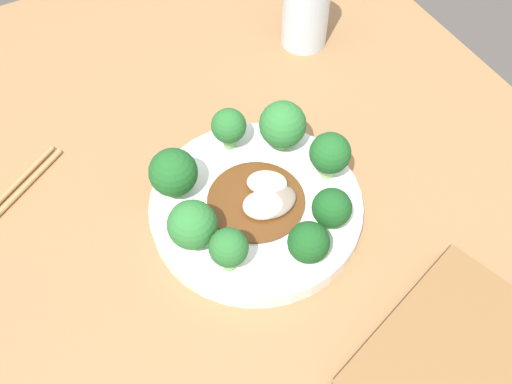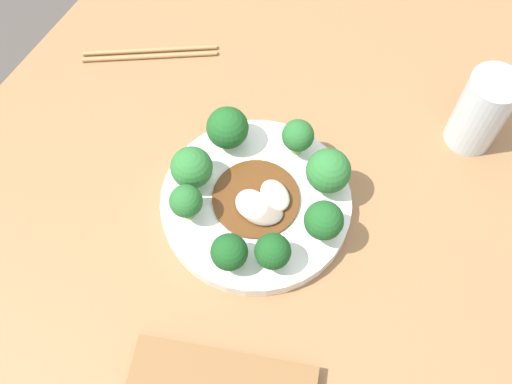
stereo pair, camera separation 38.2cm
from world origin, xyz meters
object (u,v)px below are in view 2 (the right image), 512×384
object	(u,v)px
broccoli_northeast	(228,128)
broccoli_southeast	(328,171)
broccoli_west	(229,252)
broccoli_north	(192,168)
broccoli_southwest	(273,252)
plate	(256,203)
broccoli_east	(298,136)
broccoli_south	(324,221)
drinking_glass	(482,111)
stirfry_center	(260,201)
chopsticks	(150,53)
broccoli_northwest	(186,202)

from	to	relation	value
broccoli_northeast	broccoli_southeast	bearing A→B (deg)	-89.01
broccoli_west	broccoli_northeast	xyz separation A→B (m)	(0.15, 0.09, 0.00)
broccoli_north	broccoli_southwest	size ratio (longest dim) A/B	1.13
plate	broccoli_southeast	size ratio (longest dim) A/B	3.80
broccoli_east	broccoli_southwest	xyz separation A→B (m)	(-0.16, -0.05, -0.00)
broccoli_east	broccoli_northeast	bearing A→B (deg)	110.32
broccoli_south	broccoli_east	xyz separation A→B (m)	(0.10, 0.08, -0.00)
drinking_glass	broccoli_southeast	bearing A→B (deg)	141.38
broccoli_south	stirfry_center	xyz separation A→B (m)	(0.00, 0.09, -0.03)
broccoli_north	stirfry_center	bearing A→B (deg)	-83.44
plate	drinking_glass	distance (m)	0.32
broccoli_southeast	broccoli_northeast	bearing A→B (deg)	90.99
broccoli_southeast	drinking_glass	bearing A→B (deg)	-38.62
broccoli_west	chopsticks	world-z (taller)	broccoli_west
plate	broccoli_east	size ratio (longest dim) A/B	4.33
broccoli_north	broccoli_northwest	xyz separation A→B (m)	(-0.05, -0.02, 0.00)
broccoli_south	broccoli_northwest	bearing A→B (deg)	109.17
broccoli_southeast	broccoli_southwest	bearing A→B (deg)	174.44
broccoli_east	chopsticks	world-z (taller)	broccoli_east
plate	broccoli_northwest	bearing A→B (deg)	132.72
broccoli_north	stirfry_center	size ratio (longest dim) A/B	0.54
broccoli_south	broccoli_northwest	distance (m)	0.17
broccoli_northwest	broccoli_east	distance (m)	0.17
plate	chopsticks	size ratio (longest dim) A/B	1.36
broccoli_southwest	stirfry_center	bearing A→B (deg)	38.62
plate	broccoli_west	size ratio (longest dim) A/B	4.60
broccoli_east	broccoli_northeast	distance (m)	0.09
broccoli_northeast	chopsticks	distance (m)	0.22
broccoli_north	chopsticks	world-z (taller)	broccoli_north
broccoli_west	stirfry_center	world-z (taller)	broccoli_west
stirfry_center	drinking_glass	distance (m)	0.32
broccoli_southeast	stirfry_center	xyz separation A→B (m)	(-0.07, 0.06, -0.03)
broccoli_west	broccoli_north	bearing A→B (deg)	51.82
broccoli_northwest	broccoli_southeast	distance (m)	0.18
plate	broccoli_north	distance (m)	0.10
broccoli_south	chopsticks	size ratio (longest dim) A/B	0.35
broccoli_northwest	drinking_glass	bearing A→B (deg)	-42.81
broccoli_southwest	broccoli_southeast	xyz separation A→B (m)	(0.13, -0.01, 0.00)
broccoli_south	stirfry_center	distance (m)	0.09
broccoli_north	broccoli_southwest	bearing A→B (deg)	-109.99
broccoli_south	chopsticks	world-z (taller)	broccoli_south
broccoli_southwest	stirfry_center	size ratio (longest dim) A/B	0.48
plate	drinking_glass	world-z (taller)	drinking_glass
broccoli_east	broccoli_southwest	distance (m)	0.16
broccoli_west	broccoli_northeast	distance (m)	0.17
broccoli_west	stirfry_center	xyz separation A→B (m)	(0.09, 0.01, -0.02)
broccoli_northwest	broccoli_west	xyz separation A→B (m)	(-0.03, -0.08, -0.01)
plate	broccoli_southwest	bearing A→B (deg)	-138.81
broccoli_southwest	broccoli_northwest	bearing A→B (deg)	87.17
broccoli_northeast	chopsticks	world-z (taller)	broccoli_northeast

